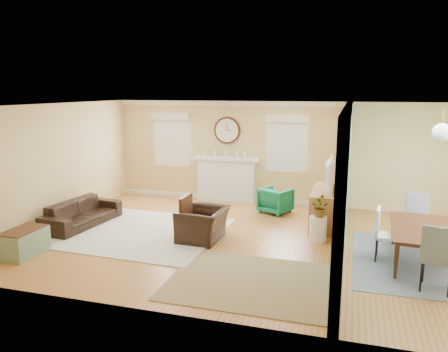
{
  "coord_description": "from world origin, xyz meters",
  "views": [
    {
      "loc": [
        1.6,
        -7.84,
        2.89
      ],
      "look_at": [
        -0.8,
        0.3,
        1.2
      ],
      "focal_mm": 35.0,
      "sensor_mm": 36.0,
      "label": 1
    }
  ],
  "objects_px": {
    "green_chair": "(276,200)",
    "dining_table": "(423,246)",
    "credenza": "(325,207)",
    "sofa": "(82,213)",
    "eames_chair": "(203,224)"
  },
  "relations": [
    {
      "from": "credenza",
      "to": "dining_table",
      "type": "height_order",
      "value": "credenza"
    },
    {
      "from": "credenza",
      "to": "dining_table",
      "type": "bearing_deg",
      "value": -44.34
    },
    {
      "from": "sofa",
      "to": "dining_table",
      "type": "height_order",
      "value": "dining_table"
    },
    {
      "from": "green_chair",
      "to": "sofa",
      "type": "bearing_deg",
      "value": 54.23
    },
    {
      "from": "green_chair",
      "to": "dining_table",
      "type": "bearing_deg",
      "value": 165.54
    },
    {
      "from": "sofa",
      "to": "credenza",
      "type": "xyz_separation_m",
      "value": [
        5.0,
        1.48,
        0.13
      ]
    },
    {
      "from": "sofa",
      "to": "eames_chair",
      "type": "bearing_deg",
      "value": -86.55
    },
    {
      "from": "green_chair",
      "to": "credenza",
      "type": "distance_m",
      "value": 1.36
    },
    {
      "from": "green_chair",
      "to": "dining_table",
      "type": "xyz_separation_m",
      "value": [
        2.9,
        -2.37,
        0.01
      ]
    },
    {
      "from": "eames_chair",
      "to": "green_chair",
      "type": "bearing_deg",
      "value": 158.65
    },
    {
      "from": "sofa",
      "to": "credenza",
      "type": "bearing_deg",
      "value": -67.48
    },
    {
      "from": "sofa",
      "to": "eames_chair",
      "type": "xyz_separation_m",
      "value": [
        2.8,
        -0.13,
        0.04
      ]
    },
    {
      "from": "eames_chair",
      "to": "sofa",
      "type": "bearing_deg",
      "value": -89.67
    },
    {
      "from": "green_chair",
      "to": "dining_table",
      "type": "height_order",
      "value": "dining_table"
    },
    {
      "from": "eames_chair",
      "to": "green_chair",
      "type": "height_order",
      "value": "eames_chair"
    }
  ]
}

